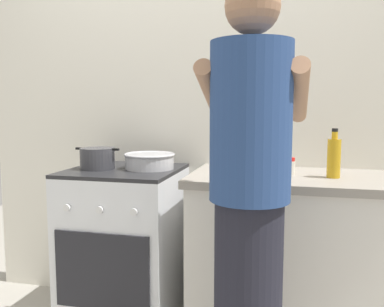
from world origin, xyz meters
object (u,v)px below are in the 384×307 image
stove_range (125,247)px  spice_bottle (291,167)px  person (249,210)px  utensil_crock (254,151)px  oil_bottle (334,157)px  mixing_bowl (150,160)px  pot (97,158)px

stove_range → spice_bottle: spice_bottle is taller
spice_bottle → person: (-0.14, -0.61, -0.08)m
utensil_crock → person: size_ratio=0.19×
spice_bottle → oil_bottle: bearing=-9.4°
stove_range → spice_bottle: size_ratio=10.09×
utensil_crock → mixing_bowl: bearing=-166.1°
mixing_bowl → oil_bottle: 0.98m
mixing_bowl → stove_range: bearing=-166.0°
stove_range → person: 1.06m
stove_range → pot: size_ratio=3.50×
person → mixing_bowl: bearing=134.2°
stove_range → oil_bottle: oil_bottle is taller
stove_range → oil_bottle: bearing=-1.3°
person → utensil_crock: bearing=94.4°
pot → mixing_bowl: 0.29m
stove_range → utensil_crock: (0.70, 0.17, 0.55)m
spice_bottle → person: person is taller
pot → oil_bottle: (1.25, 0.01, 0.04)m
mixing_bowl → spice_bottle: (0.77, -0.03, -0.00)m
mixing_bowl → person: (0.63, -0.64, -0.09)m
stove_range → oil_bottle: (1.11, -0.03, 0.55)m
pot → utensil_crock: utensil_crock is taller
utensil_crock → oil_bottle: 0.45m
oil_bottle → spice_bottle: bearing=170.6°
mixing_bowl → utensil_crock: (0.56, 0.14, 0.05)m
mixing_bowl → pot: bearing=-165.1°
pot → oil_bottle: bearing=0.6°
utensil_crock → pot: bearing=-165.8°
mixing_bowl → person: bearing=-45.8°
pot → oil_bottle: size_ratio=1.07×
pot → person: bearing=-32.1°
utensil_crock → oil_bottle: utensil_crock is taller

